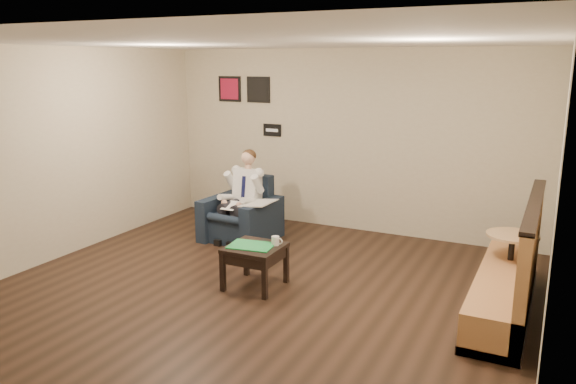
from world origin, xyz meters
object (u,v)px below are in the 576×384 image
at_px(cafe_table, 510,264).
at_px(coffee_mug, 275,241).
at_px(seated_man, 235,200).
at_px(green_folder, 251,246).
at_px(side_table, 255,266).
at_px(smartphone, 266,242).
at_px(armchair, 240,209).
at_px(banquette, 506,257).

bearing_deg(cafe_table, coffee_mug, -158.84).
height_order(seated_man, green_folder, seated_man).
distance_m(side_table, smartphone, 0.32).
xyz_separation_m(armchair, green_folder, (1.06, -1.52, 0.05)).
bearing_deg(smartphone, banquette, 18.32).
bearing_deg(banquette, smartphone, -171.15).
xyz_separation_m(smartphone, banquette, (2.64, 0.41, 0.09)).
bearing_deg(banquette, side_table, -167.62).
relative_size(green_folder, banquette, 0.21).
height_order(side_table, cafe_table, cafe_table).
height_order(armchair, side_table, armchair).
distance_m(armchair, cafe_table, 3.81).
distance_m(armchair, side_table, 1.86).
xyz_separation_m(armchair, banquette, (3.78, -0.90, 0.14)).
distance_m(armchair, banquette, 3.89).
bearing_deg(banquette, seated_man, 168.34).
xyz_separation_m(green_folder, coffee_mug, (0.23, 0.16, 0.05)).
xyz_separation_m(coffee_mug, banquette, (2.49, 0.45, 0.05)).
distance_m(green_folder, coffee_mug, 0.29).
distance_m(green_folder, banquette, 2.80).
distance_m(side_table, coffee_mug, 0.39).
xyz_separation_m(banquette, cafe_table, (0.01, 0.51, -0.25)).
bearing_deg(green_folder, armchair, 124.86).
distance_m(armchair, green_folder, 1.85).
bearing_deg(cafe_table, banquette, -91.11).
relative_size(seated_man, coffee_mug, 11.90).
bearing_deg(smartphone, green_folder, -103.96).
height_order(seated_man, banquette, seated_man).
bearing_deg(coffee_mug, banquette, 10.34).
height_order(green_folder, coffee_mug, coffee_mug).
xyz_separation_m(green_folder, smartphone, (0.09, 0.20, -0.00)).
distance_m(smartphone, banquette, 2.67).
bearing_deg(cafe_table, seated_man, 175.97).
height_order(armchair, cafe_table, armchair).
bearing_deg(armchair, green_folder, -51.29).
distance_m(seated_man, green_folder, 1.76).
relative_size(coffee_mug, smartphone, 0.68).
distance_m(armchair, coffee_mug, 1.88).
bearing_deg(armchair, seated_man, -90.00).
relative_size(coffee_mug, banquette, 0.05).
bearing_deg(side_table, coffee_mug, 34.23).
xyz_separation_m(side_table, smartphone, (0.05, 0.18, 0.26)).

